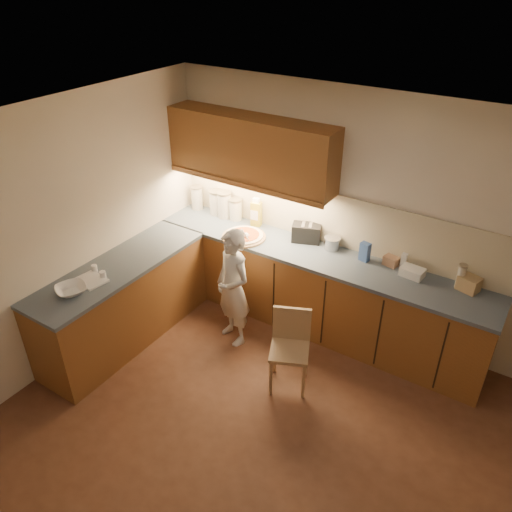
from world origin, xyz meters
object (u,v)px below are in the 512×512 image
at_px(wooden_chair, 290,343).
at_px(pizza_on_board, 244,236).
at_px(toaster, 306,233).
at_px(child, 233,288).
at_px(oil_jug, 256,213).

bearing_deg(wooden_chair, pizza_on_board, 119.27).
distance_m(wooden_chair, toaster, 1.31).
bearing_deg(wooden_chair, toaster, 87.89).
bearing_deg(toaster, wooden_chair, -89.02).
distance_m(child, toaster, 1.02).
xyz_separation_m(oil_jug, toaster, (0.66, -0.01, -0.06)).
bearing_deg(oil_jug, child, -71.98).
bearing_deg(oil_jug, wooden_chair, -45.22).
distance_m(oil_jug, toaster, 0.66).
distance_m(wooden_chair, oil_jug, 1.68).
height_order(wooden_chair, oil_jug, oil_jug).
relative_size(wooden_chair, toaster, 2.30).
relative_size(pizza_on_board, wooden_chair, 0.61).
xyz_separation_m(pizza_on_board, wooden_chair, (1.06, -0.79, -0.48)).
height_order(wooden_chair, toaster, toaster).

